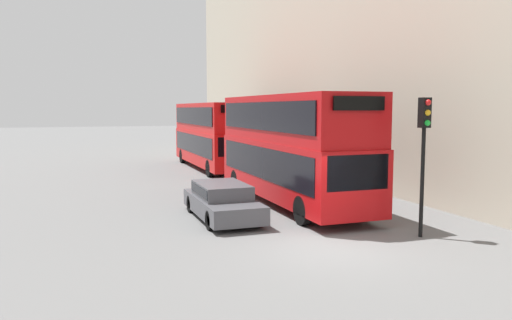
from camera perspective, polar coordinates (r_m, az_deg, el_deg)
ground_plane at (r=14.26m, az=8.59°, el=-10.04°), size 200.00×200.00×0.00m
bus_leading at (r=20.40m, az=3.91°, el=1.79°), size 2.59×10.61×4.43m
bus_second_in_queue at (r=32.45m, az=-5.11°, el=3.13°), size 2.59×11.07×4.23m
car_dark_sedan at (r=17.78m, az=-3.89°, el=-4.55°), size 1.85×4.59×1.26m
traffic_light at (r=15.73m, az=18.66°, el=2.42°), size 0.30×0.36×4.23m
pedestrian at (r=30.94m, az=0.26°, el=0.19°), size 0.36×0.36×1.76m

